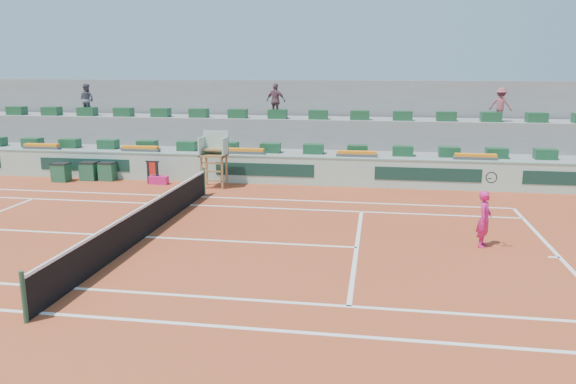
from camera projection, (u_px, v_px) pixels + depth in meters
name	position (u px, v px, depth m)	size (l,w,h in m)	color
ground	(145.00, 237.00, 17.06)	(90.00, 90.00, 0.00)	#9F3C1E
seating_tier_lower	(234.00, 161.00, 27.24)	(36.00, 4.00, 1.20)	gray
seating_tier_upper	(241.00, 142.00, 28.63)	(36.00, 2.40, 2.60)	gray
stadium_back_wall	(248.00, 122.00, 29.98)	(36.00, 0.40, 4.40)	gray
player_bag	(159.00, 180.00, 24.77)	(0.81, 0.36, 0.36)	#D51B73
spectator_left	(87.00, 100.00, 29.02)	(0.79, 0.62, 1.64)	#4F4F5C
spectator_mid	(276.00, 101.00, 27.33)	(1.00, 0.42, 1.70)	brown
spectator_right	(501.00, 105.00, 25.73)	(1.00, 0.58, 1.55)	#90484F
court_lines	(145.00, 237.00, 17.06)	(23.89, 11.09, 0.01)	white
tennis_net	(144.00, 220.00, 16.95)	(0.10, 11.97, 1.10)	black
advertising_hoarding	(222.00, 168.00, 25.11)	(36.00, 0.34, 1.26)	#9EC7B2
umpire_chair	(214.00, 151.00, 23.95)	(1.10, 0.90, 2.40)	brown
seat_row_lower	(228.00, 147.00, 26.20)	(32.90, 0.60, 0.44)	#194C2A
seat_row_upper	(238.00, 113.00, 27.72)	(32.90, 0.60, 0.44)	#194C2A
flower_planters	(192.00, 150.00, 25.68)	(26.80, 0.36, 0.28)	#4E4E4E
drink_cooler_a	(108.00, 171.00, 25.55)	(0.71, 0.62, 0.84)	#1B5336
drink_cooler_b	(89.00, 171.00, 25.63)	(0.75, 0.65, 0.84)	#1B5336
drink_cooler_c	(61.00, 172.00, 25.33)	(0.74, 0.64, 0.84)	#1B5336
towel_rack	(153.00, 170.00, 24.72)	(0.61, 0.10, 1.03)	black
tennis_player	(484.00, 219.00, 16.01)	(0.57, 0.91, 2.28)	#D51B73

